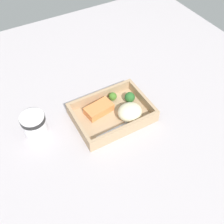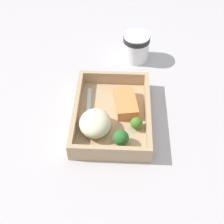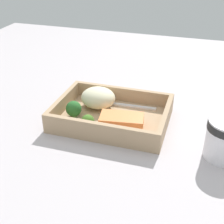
# 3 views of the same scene
# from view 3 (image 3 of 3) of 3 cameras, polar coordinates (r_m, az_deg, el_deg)

# --- Properties ---
(ground_plane) EXTENTS (1.60, 1.60, 0.02)m
(ground_plane) POSITION_cam_3_polar(r_m,az_deg,el_deg) (0.81, 0.00, -2.26)
(ground_plane) COLOR #B5ADB2
(takeout_tray) EXTENTS (0.28, 0.21, 0.01)m
(takeout_tray) POSITION_cam_3_polar(r_m,az_deg,el_deg) (0.80, 0.00, -1.30)
(takeout_tray) COLOR tan
(takeout_tray) RESTS_ON ground_plane
(tray_rim) EXTENTS (0.28, 0.21, 0.04)m
(tray_rim) POSITION_cam_3_polar(r_m,az_deg,el_deg) (0.79, 0.00, 0.28)
(tray_rim) COLOR tan
(tray_rim) RESTS_ON takeout_tray
(salmon_fillet) EXTENTS (0.11, 0.07, 0.03)m
(salmon_fillet) POSITION_cam_3_polar(r_m,az_deg,el_deg) (0.75, 1.78, -1.72)
(salmon_fillet) COLOR #EA8245
(salmon_fillet) RESTS_ON takeout_tray
(mashed_potatoes) EXTENTS (0.09, 0.08, 0.05)m
(mashed_potatoes) POSITION_cam_3_polar(r_m,az_deg,el_deg) (0.84, -2.55, 2.62)
(mashed_potatoes) COLOR beige
(mashed_potatoes) RESTS_ON takeout_tray
(broccoli_floret_1) EXTENTS (0.04, 0.04, 0.04)m
(broccoli_floret_1) POSITION_cam_3_polar(r_m,az_deg,el_deg) (0.80, -7.02, 0.56)
(broccoli_floret_1) COLOR #73A55D
(broccoli_floret_1) RESTS_ON takeout_tray
(broccoli_floret_2) EXTENTS (0.03, 0.03, 0.04)m
(broccoli_floret_2) POSITION_cam_3_polar(r_m,az_deg,el_deg) (0.75, -4.45, -1.72)
(broccoli_floret_2) COLOR #809850
(broccoli_floret_2) RESTS_ON takeout_tray
(fork) EXTENTS (0.16, 0.02, 0.00)m
(fork) POSITION_cam_3_polar(r_m,az_deg,el_deg) (0.85, 2.08, 1.27)
(fork) COLOR silver
(fork) RESTS_ON takeout_tray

